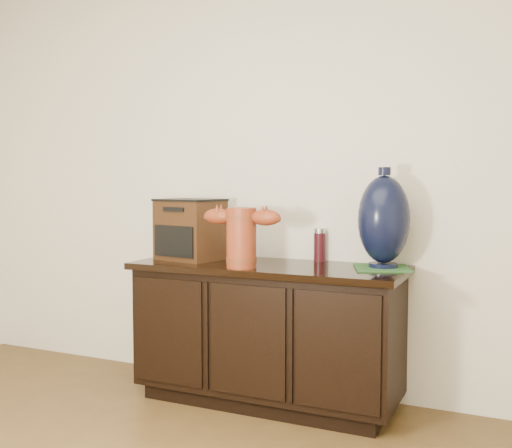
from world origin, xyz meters
The scene contains 6 objects.
sideboard centered at (0.00, 2.23, 0.39)m, with size 1.46×0.56×0.75m.
terracotta_vessel centered at (-0.07, 2.06, 0.93)m, with size 0.43×0.16×0.31m.
tv_radio centered at (-0.48, 2.23, 0.93)m, with size 0.39×0.34×0.34m.
green_mat centered at (0.59, 2.32, 0.76)m, with size 0.27×0.27×0.01m, color #2C5B29.
lamp_base centered at (0.60, 2.32, 1.00)m, with size 0.33×0.33×0.51m.
spray_can centered at (0.22, 2.45, 0.85)m, with size 0.06×0.06×0.18m.
Camera 1 is at (1.26, -0.69, 1.19)m, focal length 42.00 mm.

